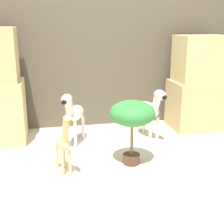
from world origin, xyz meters
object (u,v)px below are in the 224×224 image
(zebra_left, at_px, (73,112))
(zebra_right, at_px, (150,108))
(potted_palm_front, at_px, (132,116))
(giraffe_figurine, at_px, (64,141))

(zebra_left, bearing_deg, zebra_right, 0.39)
(zebra_left, height_order, potted_palm_front, potted_palm_front)
(potted_palm_front, bearing_deg, giraffe_figurine, -173.94)
(zebra_left, xyz_separation_m, giraffe_figurine, (-0.15, -0.72, -0.06))
(zebra_left, distance_m, giraffe_figurine, 0.74)
(zebra_right, distance_m, potted_palm_front, 0.78)
(zebra_right, bearing_deg, potted_palm_front, -121.99)
(giraffe_figurine, xyz_separation_m, potted_palm_front, (0.68, 0.07, 0.18))
(zebra_right, height_order, giraffe_figurine, zebra_right)
(zebra_right, relative_size, potted_palm_front, 0.99)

